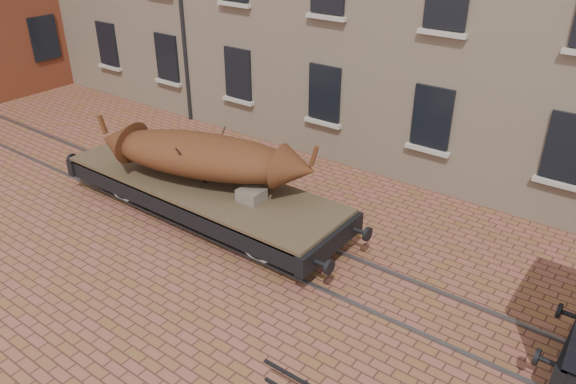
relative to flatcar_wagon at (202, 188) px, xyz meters
The scene contains 4 objects.
ground 3.09m from the flatcar_wagon, ahead, with size 90.00×90.00×0.00m, color brown.
rail_track 3.08m from the flatcar_wagon, ahead, with size 30.00×1.52×0.06m.
flatcar_wagon is the anchor object (origin of this frame).
iron_boat 0.99m from the flatcar_wagon, ahead, with size 5.90×3.07×1.46m.
Camera 1 is at (6.48, -8.91, 7.57)m, focal length 35.00 mm.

